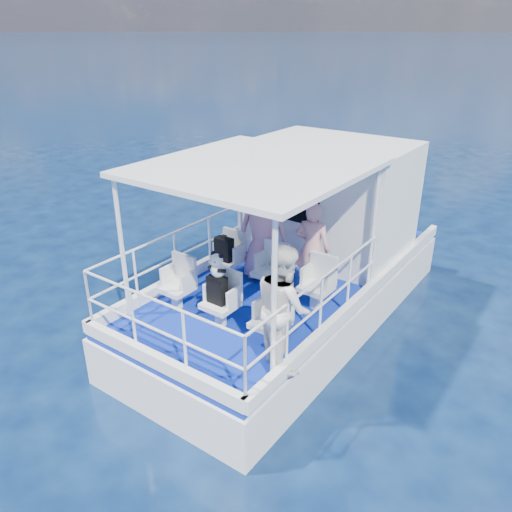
{
  "coord_description": "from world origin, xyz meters",
  "views": [
    {
      "loc": [
        4.19,
        -6.03,
        4.98
      ],
      "look_at": [
        0.16,
        -0.4,
        1.82
      ],
      "focal_mm": 35.0,
      "sensor_mm": 36.0,
      "label": 1
    }
  ],
  "objects_px": {
    "passenger_stbd_aft": "(283,307)",
    "panda": "(217,265)",
    "backpack_center": "(217,290)",
    "passenger_port_fwd": "(263,231)"
  },
  "relations": [
    {
      "from": "passenger_stbd_aft",
      "to": "backpack_center",
      "type": "height_order",
      "value": "passenger_stbd_aft"
    },
    {
      "from": "passenger_port_fwd",
      "to": "backpack_center",
      "type": "distance_m",
      "value": 1.76
    },
    {
      "from": "passenger_stbd_aft",
      "to": "backpack_center",
      "type": "xyz_separation_m",
      "value": [
        -1.28,
        0.22,
        -0.25
      ]
    },
    {
      "from": "backpack_center",
      "to": "panda",
      "type": "distance_m",
      "value": 0.4
    },
    {
      "from": "passenger_stbd_aft",
      "to": "backpack_center",
      "type": "relative_size",
      "value": 3.95
    },
    {
      "from": "backpack_center",
      "to": "panda",
      "type": "bearing_deg",
      "value": 62.14
    },
    {
      "from": "passenger_port_fwd",
      "to": "backpack_center",
      "type": "relative_size",
      "value": 4.1
    },
    {
      "from": "passenger_stbd_aft",
      "to": "panda",
      "type": "distance_m",
      "value": 1.3
    },
    {
      "from": "passenger_port_fwd",
      "to": "passenger_stbd_aft",
      "type": "bearing_deg",
      "value": 110.13
    },
    {
      "from": "passenger_port_fwd",
      "to": "passenger_stbd_aft",
      "type": "relative_size",
      "value": 1.04
    }
  ]
}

